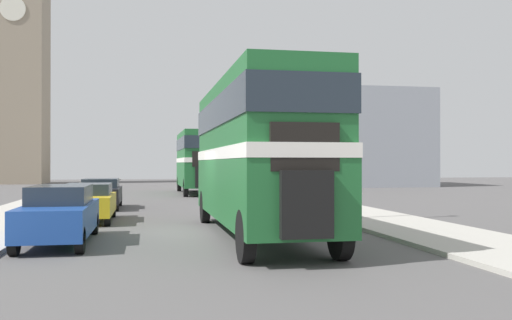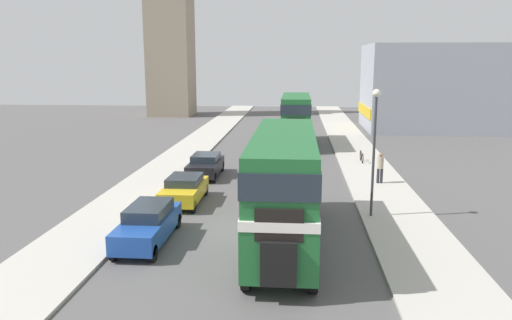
{
  "view_description": "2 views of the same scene",
  "coord_description": "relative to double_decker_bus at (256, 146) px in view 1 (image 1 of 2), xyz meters",
  "views": [
    {
      "loc": [
        -1.69,
        -17.7,
        2.15
      ],
      "look_at": [
        1.47,
        -1.35,
        2.24
      ],
      "focal_mm": 40.0,
      "sensor_mm": 36.0,
      "label": 1
    },
    {
      "loc": [
        1.94,
        -20.49,
        7.19
      ],
      "look_at": [
        0.0,
        3.17,
        2.48
      ],
      "focal_mm": 35.0,
      "sensor_mm": 36.0,
      "label": 2
    }
  ],
  "objects": [
    {
      "name": "ground_plane",
      "position": [
        -1.47,
        1.37,
        -2.65
      ],
      "size": [
        120.0,
        120.0,
        0.0
      ],
      "primitive_type": "plane",
      "color": "#565454"
    },
    {
      "name": "car_parked_near",
      "position": [
        -5.42,
        -0.39,
        -1.85
      ],
      "size": [
        1.67,
        4.69,
        1.54
      ],
      "color": "#1E479E",
      "rests_on": "ground_plane"
    },
    {
      "name": "pedestrian_walking",
      "position": [
        5.41,
        10.05,
        -1.5
      ],
      "size": [
        0.37,
        0.37,
        1.81
      ],
      "color": "#282833",
      "rests_on": "sidewalk_right"
    },
    {
      "name": "bus_distant",
      "position": [
        0.39,
        23.91,
        -0.08
      ],
      "size": [
        2.41,
        9.47,
        4.3
      ],
      "color": "#1E602D",
      "rests_on": "ground_plane"
    },
    {
      "name": "shop_building_block",
      "position": [
        15.23,
        35.54,
        1.82
      ],
      "size": [
        14.98,
        10.19,
        8.93
      ],
      "color": "#999EA8",
      "rests_on": "ground_plane"
    },
    {
      "name": "bicycle_on_pavement",
      "position": [
        5.15,
        16.44,
        -2.16
      ],
      "size": [
        0.05,
        1.76,
        0.78
      ],
      "color": "black",
      "rests_on": "sidewalk_right"
    },
    {
      "name": "sidewalk_right",
      "position": [
        5.28,
        1.37,
        -2.59
      ],
      "size": [
        3.5,
        120.0,
        0.12
      ],
      "color": "#B7B2A8",
      "rests_on": "ground_plane"
    },
    {
      "name": "double_decker_bus",
      "position": [
        0.0,
        0.0,
        0.0
      ],
      "size": [
        2.43,
        10.73,
        4.44
      ],
      "color": "#1E602D",
      "rests_on": "ground_plane"
    },
    {
      "name": "car_parked_far",
      "position": [
        -5.25,
        11.43,
        -1.91
      ],
      "size": [
        1.81,
        4.18,
        1.41
      ],
      "color": "black",
      "rests_on": "ground_plane"
    },
    {
      "name": "street_lamp",
      "position": [
        3.99,
        3.55,
        1.31
      ],
      "size": [
        0.36,
        0.36,
        5.86
      ],
      "color": "#38383D",
      "rests_on": "sidewalk_right"
    },
    {
      "name": "car_parked_mid",
      "position": [
        -5.25,
        5.35,
        -1.91
      ],
      "size": [
        1.81,
        4.16,
        1.39
      ],
      "color": "gold",
      "rests_on": "ground_plane"
    },
    {
      "name": "church_tower",
      "position": [
        -16.35,
        47.33,
        14.32
      ],
      "size": [
        5.82,
        5.82,
        33.19
      ],
      "color": "gray",
      "rests_on": "ground_plane"
    }
  ]
}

